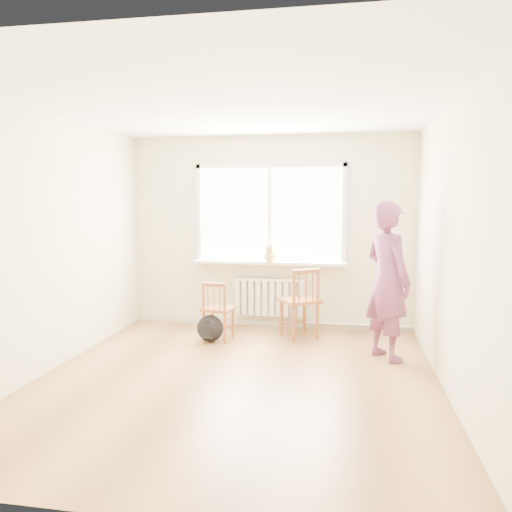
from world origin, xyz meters
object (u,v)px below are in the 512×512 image
at_px(cat, 270,253).
at_px(person, 388,281).
at_px(backpack, 210,328).
at_px(chair_right, 301,303).
at_px(chair_left, 217,311).

bearing_deg(cat, person, -38.91).
xyz_separation_m(cat, backpack, (-0.66, -0.75, -0.90)).
bearing_deg(chair_right, backpack, -16.16).
bearing_deg(person, backpack, 47.03).
bearing_deg(person, cat, 19.81).
xyz_separation_m(chair_left, backpack, (-0.07, -0.07, -0.22)).
distance_m(chair_left, cat, 1.13).
bearing_deg(chair_left, person, 176.99).
bearing_deg(backpack, person, -8.23).
height_order(chair_left, chair_right, chair_right).
distance_m(chair_left, person, 2.18).
relative_size(chair_left, person, 0.43).
bearing_deg(backpack, cat, 48.72).
xyz_separation_m(chair_right, person, (1.03, -0.67, 0.43)).
relative_size(person, backpack, 5.22).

